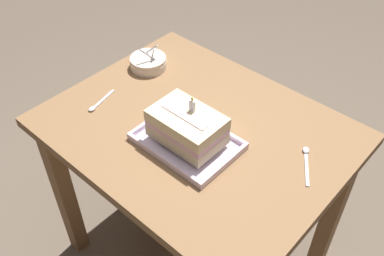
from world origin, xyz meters
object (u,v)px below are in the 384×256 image
Objects in this scene: foil_tray at (187,142)px; birthday_cake at (187,127)px; bowl_stack at (148,62)px; serving_spoon_by_bowls at (96,105)px; serving_spoon_near_tray at (306,157)px.

birthday_cake is at bearing 90.00° from foil_tray.
bowl_stack reaches higher than foil_tray.
birthday_cake reaches higher than serving_spoon_by_bowls.
birthday_cake reaches higher than bowl_stack.
serving_spoon_by_bowls is at bearing -168.43° from birthday_cake.
bowl_stack is 1.02× the size of serving_spoon_by_bowls.
birthday_cake is 1.57× the size of bowl_stack.
birthday_cake is at bearing 11.57° from serving_spoon_by_bowls.
foil_tray is at bearing -27.99° from bowl_stack.
serving_spoon_by_bowls is (0.03, -0.28, -0.02)m from bowl_stack.
bowl_stack is at bearing 152.01° from foil_tray.
serving_spoon_by_bowls is at bearing -158.10° from serving_spoon_near_tray.
serving_spoon_near_tray is at bearing 32.17° from birthday_cake.
serving_spoon_by_bowls is (-0.36, -0.07, -0.07)m from birthday_cake.
serving_spoon_near_tray is (0.31, 0.19, -0.07)m from birthday_cake.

